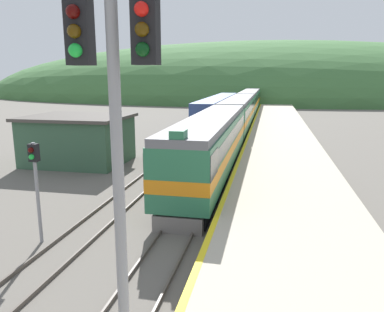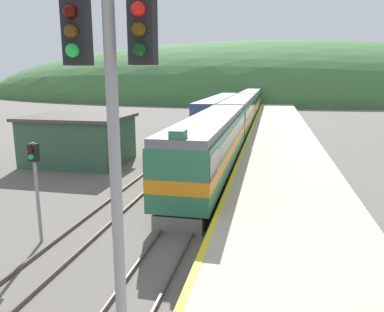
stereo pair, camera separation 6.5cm
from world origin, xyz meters
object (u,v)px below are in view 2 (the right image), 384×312
at_px(carriage_third, 250,102).
at_px(signal_mast_main, 113,131).
at_px(carriage_fourth, 256,95).
at_px(signal_post_siding, 35,172).
at_px(express_train_lead_car, 212,144).
at_px(carriage_second, 239,114).
at_px(siding_train, 219,109).

distance_m(carriage_third, signal_mast_main, 63.16).
distance_m(carriage_fourth, signal_post_siding, 78.50).
bearing_deg(carriage_fourth, signal_post_siding, -93.90).
relative_size(express_train_lead_car, carriage_fourth, 0.92).
bearing_deg(carriage_second, carriage_third, 90.00).
relative_size(carriage_second, signal_mast_main, 2.41).
xyz_separation_m(carriage_third, carriage_fourth, (0.00, 22.48, 0.00)).
bearing_deg(carriage_second, express_train_lead_car, -90.00).
distance_m(express_train_lead_car, carriage_third, 44.29).
xyz_separation_m(signal_mast_main, signal_post_siding, (-6.64, 7.20, -2.88)).
height_order(siding_train, signal_mast_main, signal_mast_main).
xyz_separation_m(express_train_lead_car, signal_post_siding, (-5.34, -11.55, 0.72)).
height_order(carriage_second, signal_post_siding, signal_post_siding).
relative_size(siding_train, signal_post_siding, 7.00).
bearing_deg(carriage_fourth, express_train_lead_car, -90.00).
bearing_deg(signal_mast_main, carriage_third, 91.18).
relative_size(carriage_fourth, signal_mast_main, 2.41).
bearing_deg(express_train_lead_car, signal_mast_main, -86.02).
xyz_separation_m(express_train_lead_car, carriage_second, (0.00, 21.82, -0.01)).
height_order(carriage_fourth, siding_train, carriage_fourth).
relative_size(carriage_third, siding_train, 0.73).
height_order(carriage_third, siding_train, carriage_third).
bearing_deg(siding_train, carriage_fourth, 83.33).
relative_size(express_train_lead_car, signal_post_siding, 4.69).
relative_size(express_train_lead_car, carriage_second, 0.92).
bearing_deg(signal_post_siding, carriage_fourth, 86.10).
bearing_deg(signal_post_siding, express_train_lead_car, 65.19).
bearing_deg(carriage_second, carriage_fourth, 90.00).
height_order(express_train_lead_car, carriage_fourth, express_train_lead_car).
bearing_deg(carriage_third, signal_mast_main, -88.82).
bearing_deg(express_train_lead_car, siding_train, 96.99).
bearing_deg(express_train_lead_car, carriage_second, 90.00).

